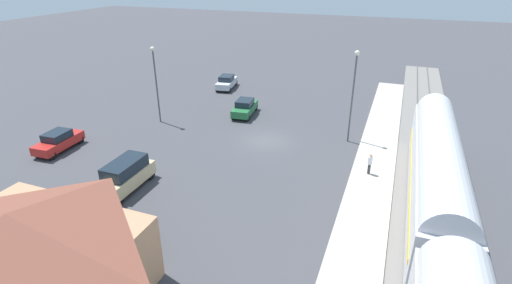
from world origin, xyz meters
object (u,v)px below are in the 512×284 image
Objects in this scene: suv_tan at (125,175)px; light_pole_near_platform at (353,87)px; pedestrian_on_platform at (370,162)px; sedan_green at (245,107)px; light_pole_lot_center at (155,76)px; station_building at (20,261)px; sedan_red at (58,141)px; sedan_silver at (227,82)px.

light_pole_near_platform reaches higher than suv_tan.
light_pole_near_platform is at bearing -67.86° from pedestrian_on_platform.
light_pole_near_platform reaches higher than pedestrian_on_platform.
light_pole_near_platform is at bearing 165.68° from sedan_green.
light_pole_near_platform is at bearing -173.95° from light_pole_lot_center.
sedan_red is (12.44, -13.65, -1.93)m from station_building.
sedan_silver is 0.61× the size of light_pole_lot_center.
light_pole_near_platform is (-23.64, -11.00, 4.37)m from sedan_red.
light_pole_lot_center reaches higher than pedestrian_on_platform.
pedestrian_on_platform is 0.20× the size of light_pole_near_platform.
station_building is at bearing 104.54° from suv_tan.
sedan_silver is at bearing -79.84° from station_building.
pedestrian_on_platform is 26.63m from sedan_silver.
pedestrian_on_platform is 7.73m from light_pole_near_platform.
station_building is 1.30× the size of light_pole_lot_center.
light_pole_lot_center is at bearing -66.81° from suv_tan.
sedan_silver is 10.28m from sedan_green.
suv_tan is at bearing 82.36° from sedan_green.
suv_tan reaches higher than pedestrian_on_platform.
suv_tan is at bearing 45.62° from light_pole_near_platform.
pedestrian_on_platform is at bearing -126.51° from station_building.
sedan_silver is 0.96× the size of suv_tan.
sedan_green is 18.43m from sedan_red.
sedan_red is 10.82m from light_pole_lot_center.
light_pole_lot_center is (-4.51, -8.97, 4.03)m from sedan_red.
light_pole_lot_center is (7.52, 4.99, 4.03)m from sedan_green.
sedan_green is at bearing 125.96° from sedan_silver.
sedan_silver is at bearing -96.38° from light_pole_lot_center.
sedan_green is 0.55× the size of light_pole_near_platform.
sedan_silver is 13.99m from light_pole_lot_center.
pedestrian_on_platform reaches higher than sedan_red.
sedan_green is at bearing -146.45° from light_pole_lot_center.
light_pole_near_platform is at bearing -114.44° from station_building.
pedestrian_on_platform is 0.37× the size of sedan_green.
light_pole_lot_center is at bearing 83.62° from sedan_silver.
pedestrian_on_platform is 26.59m from sedan_red.
station_building reaches higher than sedan_red.
sedan_red is (6.00, 22.28, 0.00)m from sedan_silver.
sedan_green and sedan_red have the same top height.
light_pole_lot_center reaches higher than sedan_green.
sedan_silver is 21.39m from light_pole_near_platform.
sedan_silver is at bearing -54.04° from sedan_green.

